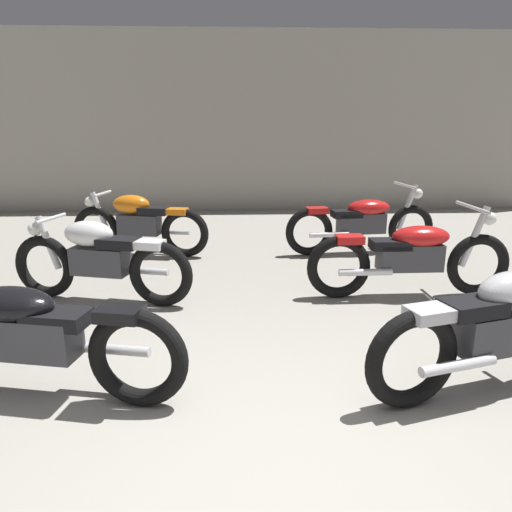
% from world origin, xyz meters
% --- Properties ---
extents(ground_plane, '(60.00, 60.00, 0.00)m').
position_xyz_m(ground_plane, '(0.00, 0.00, 0.00)').
color(ground_plane, gray).
extents(back_wall, '(13.20, 0.24, 3.60)m').
position_xyz_m(back_wall, '(0.00, 8.25, 1.80)').
color(back_wall, '#9E998E').
rests_on(back_wall, ground).
extents(motorcycle_left_row_0, '(2.15, 0.73, 0.97)m').
position_xyz_m(motorcycle_left_row_0, '(-1.57, 0.95, 0.45)').
color(motorcycle_left_row_0, black).
rests_on(motorcycle_left_row_0, ground).
extents(motorcycle_left_row_1, '(1.94, 0.66, 0.88)m').
position_xyz_m(motorcycle_left_row_1, '(-1.59, 2.74, 0.46)').
color(motorcycle_left_row_1, black).
rests_on(motorcycle_left_row_1, ground).
extents(motorcycle_left_row_2, '(1.95, 0.59, 0.88)m').
position_xyz_m(motorcycle_left_row_2, '(-1.54, 4.58, 0.46)').
color(motorcycle_left_row_2, black).
rests_on(motorcycle_left_row_2, ground).
extents(motorcycle_right_row_0, '(1.92, 0.72, 0.88)m').
position_xyz_m(motorcycle_right_row_0, '(1.55, 0.88, 0.46)').
color(motorcycle_right_row_0, black).
rests_on(motorcycle_right_row_0, ground).
extents(motorcycle_right_row_1, '(2.17, 0.68, 0.97)m').
position_xyz_m(motorcycle_right_row_1, '(1.64, 2.75, 0.45)').
color(motorcycle_right_row_1, black).
rests_on(motorcycle_right_row_1, ground).
extents(motorcycle_right_row_2, '(2.17, 0.68, 0.97)m').
position_xyz_m(motorcycle_right_row_2, '(1.59, 4.54, 0.45)').
color(motorcycle_right_row_2, black).
rests_on(motorcycle_right_row_2, ground).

